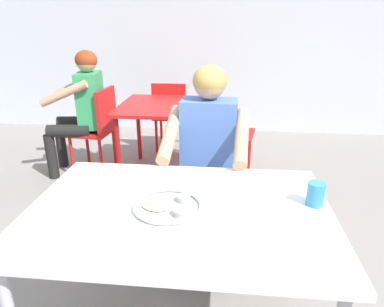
{
  "coord_description": "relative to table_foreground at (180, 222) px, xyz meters",
  "views": [
    {
      "loc": [
        0.17,
        -1.24,
        1.5
      ],
      "look_at": [
        0.02,
        0.27,
        0.9
      ],
      "focal_mm": 32.37,
      "sensor_mm": 36.0,
      "label": 1
    }
  ],
  "objects": [
    {
      "name": "back_wall",
      "position": [
        0.01,
        3.55,
        1.02
      ],
      "size": [
        12.0,
        0.12,
        3.4
      ],
      "primitive_type": "cube",
      "color": "silver",
      "rests_on": "ground"
    },
    {
      "name": "thali_tray",
      "position": [
        -0.05,
        -0.01,
        0.08
      ],
      "size": [
        0.29,
        0.29,
        0.03
      ],
      "color": "#B7BABF",
      "rests_on": "table_foreground"
    },
    {
      "name": "diner_foreground",
      "position": [
        0.08,
        0.7,
        0.06
      ],
      "size": [
        0.51,
        0.57,
        1.24
      ],
      "color": "#262626",
      "rests_on": "ground"
    },
    {
      "name": "table_foreground",
      "position": [
        0.0,
        0.0,
        0.0
      ],
      "size": [
        1.28,
        0.87,
        0.75
      ],
      "color": "white",
      "rests_on": "ground"
    },
    {
      "name": "patron_background",
      "position": [
        -1.23,
        1.93,
        0.05
      ],
      "size": [
        0.59,
        0.54,
        1.22
      ],
      "color": "black",
      "rests_on": "ground"
    },
    {
      "name": "chair_foreground",
      "position": [
        0.08,
        0.92,
        -0.18
      ],
      "size": [
        0.46,
        0.44,
        0.87
      ],
      "color": "#3F3F44",
      "rests_on": "ground"
    },
    {
      "name": "drinking_cup",
      "position": [
        0.57,
        0.08,
        0.12
      ],
      "size": [
        0.07,
        0.07,
        0.1
      ],
      "color": "#338CBF",
      "rests_on": "table_foreground"
    },
    {
      "name": "table_background_red",
      "position": [
        -0.44,
        1.94,
        -0.04
      ],
      "size": [
        0.79,
        0.87,
        0.73
      ],
      "color": "red",
      "rests_on": "ground"
    },
    {
      "name": "chair_red_right",
      "position": [
        0.15,
        2.0,
        -0.18
      ],
      "size": [
        0.5,
        0.49,
        0.87
      ],
      "color": "red",
      "rests_on": "ground"
    },
    {
      "name": "chair_red_far",
      "position": [
        -0.46,
        2.62,
        -0.2
      ],
      "size": [
        0.41,
        0.41,
        0.82
      ],
      "color": "red",
      "rests_on": "ground"
    },
    {
      "name": "chair_red_left",
      "position": [
        -1.08,
        1.94,
        -0.18
      ],
      "size": [
        0.43,
        0.44,
        0.87
      ],
      "color": "red",
      "rests_on": "ground"
    }
  ]
}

